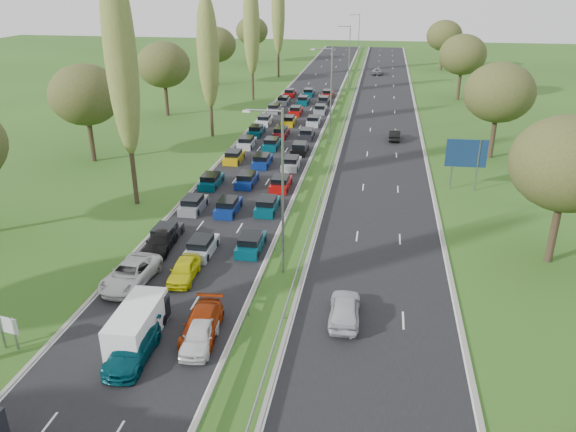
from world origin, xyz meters
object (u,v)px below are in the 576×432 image
at_px(near_car_3, 160,242).
at_px(info_sign, 7,328).
at_px(direction_sign, 466,156).
at_px(near_car_2, 130,274).
at_px(white_van_rear, 139,322).

distance_m(near_car_3, info_sign, 14.11).
bearing_deg(direction_sign, near_car_3, -144.20).
relative_size(near_car_3, info_sign, 2.25).
bearing_deg(near_car_2, direction_sign, 46.96).
xyz_separation_m(near_car_2, info_sign, (-3.71, -8.17, 0.57)).
distance_m(white_van_rear, info_sign, 7.28).
relative_size(white_van_rear, direction_sign, 1.02).
bearing_deg(info_sign, white_van_rear, 17.93).
relative_size(info_sign, direction_sign, 0.40).
height_order(info_sign, direction_sign, direction_sign).
bearing_deg(near_car_3, near_car_2, -95.09).
bearing_deg(info_sign, near_car_3, 74.44).
height_order(near_car_3, info_sign, info_sign).
xyz_separation_m(near_car_3, info_sign, (-3.78, -13.58, 0.67)).
relative_size(near_car_2, near_car_3, 1.20).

